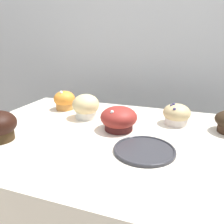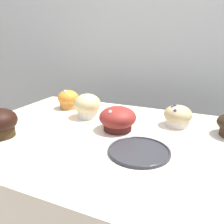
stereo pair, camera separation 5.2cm
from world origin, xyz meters
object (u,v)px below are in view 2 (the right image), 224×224
at_px(muffin_back_left, 87,106).
at_px(muffin_back_center, 178,116).
at_px(serving_plate, 139,151).
at_px(muffin_front_center, 118,119).
at_px(muffin_back_right, 68,99).

relative_size(muffin_back_left, muffin_back_center, 1.07).
distance_m(muffin_back_center, serving_plate, 0.24).
xyz_separation_m(muffin_front_center, muffin_back_center, (0.17, 0.11, -0.00)).
distance_m(muffin_back_left, serving_plate, 0.32).
bearing_deg(serving_plate, muffin_back_left, 143.97).
relative_size(muffin_back_right, serving_plate, 0.54).
relative_size(muffin_front_center, muffin_back_center, 1.28).
bearing_deg(muffin_back_center, muffin_back_right, 176.84).
xyz_separation_m(muffin_back_left, serving_plate, (0.26, -0.19, -0.04)).
relative_size(muffin_back_left, muffin_back_right, 1.13).
xyz_separation_m(muffin_front_center, muffin_back_right, (-0.28, 0.14, 0.00)).
bearing_deg(serving_plate, muffin_back_center, 74.20).
height_order(muffin_back_left, serving_plate, muffin_back_left).
bearing_deg(muffin_back_left, muffin_back_right, 152.37).
relative_size(muffin_front_center, muffin_back_right, 1.35).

